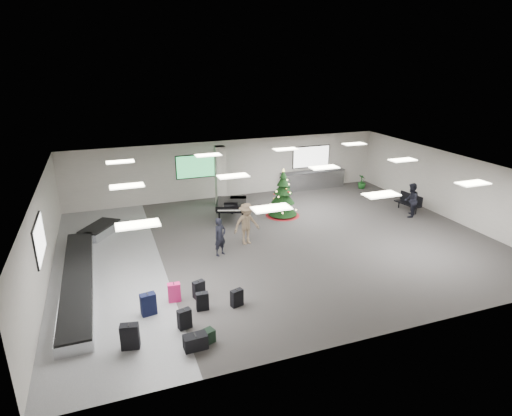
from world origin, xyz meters
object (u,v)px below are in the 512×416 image
object	(u,v)px
service_counter	(312,180)
traveler_b	(247,224)
baggage_carousel	(83,268)
traveler_bench	(411,200)
traveler_a	(220,237)
christmas_tree	(283,200)
grand_piano	(231,204)
bench	(409,201)
potted_plant_right	(362,182)
potted_plant_left	(288,185)
pink_suitcase	(174,292)

from	to	relation	value
service_counter	traveler_b	size ratio (longest dim) A/B	2.24
baggage_carousel	traveler_bench	distance (m)	15.22
traveler_a	christmas_tree	bearing A→B (deg)	11.18
baggage_carousel	traveler_bench	world-z (taller)	traveler_bench
grand_piano	bench	distance (m)	9.18
traveler_a	potted_plant_right	size ratio (longest dim) A/B	1.84
bench	potted_plant_right	bearing A→B (deg)	81.67
baggage_carousel	service_counter	bearing A→B (deg)	27.67
bench	christmas_tree	bearing A→B (deg)	156.73
bench	potted_plant_left	world-z (taller)	bench
grand_piano	potted_plant_right	size ratio (longest dim) A/B	2.58
traveler_bench	pink_suitcase	bearing A→B (deg)	-26.29
traveler_bench	service_counter	bearing A→B (deg)	-112.00
baggage_carousel	pink_suitcase	distance (m)	4.17
christmas_tree	potted_plant_left	size ratio (longest dim) A/B	2.95
baggage_carousel	pink_suitcase	world-z (taller)	pink_suitcase
pink_suitcase	grand_piano	distance (m)	7.67
pink_suitcase	christmas_tree	size ratio (longest dim) A/B	0.27
pink_suitcase	potted_plant_right	bearing A→B (deg)	38.44
pink_suitcase	traveler_bench	bearing A→B (deg)	21.27
potted_plant_right	grand_piano	bearing A→B (deg)	-165.94
bench	traveler_a	size ratio (longest dim) A/B	0.94
grand_piano	potted_plant_right	bearing A→B (deg)	33.21
traveler_b	traveler_a	bearing A→B (deg)	-160.86
grand_piano	potted_plant_left	size ratio (longest dim) A/B	2.66
grand_piano	traveler_bench	distance (m)	8.86
traveler_b	potted_plant_right	bearing A→B (deg)	22.30
grand_piano	pink_suitcase	bearing A→B (deg)	-101.86
christmas_tree	traveler_b	xyz separation A→B (m)	(-2.80, -2.63, 0.07)
service_counter	traveler_b	distance (m)	8.92
traveler_a	potted_plant_left	size ratio (longest dim) A/B	1.89
bench	grand_piano	bearing A→B (deg)	158.13
service_counter	traveler_b	bearing A→B (deg)	-135.27
baggage_carousel	service_counter	size ratio (longest dim) A/B	2.40
pink_suitcase	traveler_b	distance (m)	5.14
service_counter	traveler_b	xyz separation A→B (m)	(-6.33, -6.27, 0.36)
traveler_a	traveler_b	distance (m)	1.51
traveler_a	traveler_bench	distance (m)	10.08
service_counter	christmas_tree	xyz separation A→B (m)	(-3.53, -3.65, 0.29)
traveler_b	service_counter	bearing A→B (deg)	37.11
traveler_b	grand_piano	bearing A→B (deg)	77.62
potted_plant_left	potted_plant_right	size ratio (longest dim) A/B	0.97
christmas_tree	grand_piano	xyz separation A→B (m)	(-2.55, 0.41, -0.09)
pink_suitcase	traveler_bench	distance (m)	12.96
baggage_carousel	pink_suitcase	bearing A→B (deg)	-47.39
traveler_a	traveler_bench	bearing A→B (deg)	-21.70
service_counter	grand_piano	size ratio (longest dim) A/B	1.84
pink_suitcase	traveler_b	size ratio (longest dim) A/B	0.36
potted_plant_left	christmas_tree	bearing A→B (deg)	-117.94
baggage_carousel	traveler_bench	xyz separation A→B (m)	(15.19, 0.77, 0.64)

